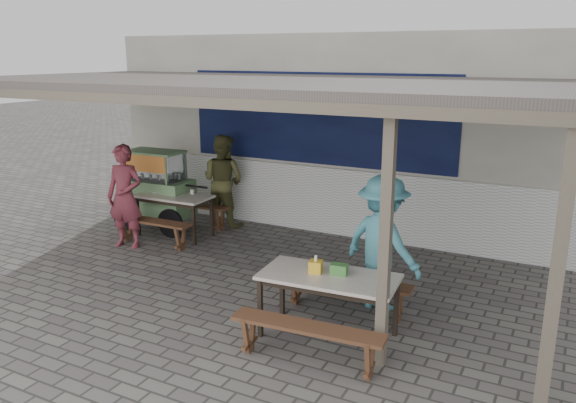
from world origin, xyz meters
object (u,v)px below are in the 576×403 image
(bench_right_street, at_px, (307,335))
(vendor_cart, at_px, (157,187))
(patron_right_table, at_px, (382,243))
(bench_left_wall, at_px, (194,210))
(table_right, at_px, (329,281))
(condiment_jar, at_px, (192,192))
(table_left, at_px, (174,200))
(bench_left_street, at_px, (153,227))
(patron_street_side, at_px, (125,196))
(patron_wall_side, at_px, (223,180))
(tissue_box, at_px, (316,267))
(condiment_bowl, at_px, (157,192))
(bench_right_wall, at_px, (346,287))
(donation_box, at_px, (339,269))

(bench_right_street, height_order, vendor_cart, vendor_cart)
(patron_right_table, bearing_deg, bench_left_wall, -0.83)
(table_right, relative_size, condiment_jar, 19.25)
(table_left, height_order, bench_right_street, table_left)
(bench_left_street, relative_size, patron_street_side, 0.82)
(bench_left_wall, distance_m, table_right, 4.78)
(bench_right_street, xyz_separation_m, vendor_cart, (-4.49, 3.01, 0.45))
(patron_right_table, bearing_deg, table_left, 6.43)
(table_right, height_order, patron_wall_side, patron_wall_side)
(table_right, xyz_separation_m, tissue_box, (-0.17, 0.01, 0.15))
(bench_left_wall, bearing_deg, condiment_bowl, -118.85)
(bench_left_wall, height_order, table_right, table_right)
(table_left, height_order, patron_right_table, patron_right_table)
(bench_left_street, relative_size, table_right, 0.90)
(bench_right_wall, height_order, condiment_bowl, condiment_bowl)
(bench_left_wall, distance_m, condiment_jar, 0.64)
(vendor_cart, bearing_deg, condiment_bowl, -50.31)
(bench_right_street, xyz_separation_m, patron_right_table, (0.24, 1.67, 0.52))
(patron_street_side, bearing_deg, bench_left_wall, 65.47)
(bench_left_wall, xyz_separation_m, patron_wall_side, (0.41, 0.37, 0.53))
(bench_left_street, relative_size, bench_right_wall, 0.86)
(table_right, relative_size, patron_right_table, 0.92)
(bench_right_wall, bearing_deg, table_left, 154.78)
(bench_right_street, relative_size, tissue_box, 11.83)
(bench_right_street, relative_size, patron_wall_side, 0.96)
(tissue_box, relative_size, condiment_jar, 1.69)
(table_left, distance_m, vendor_cart, 0.60)
(table_right, bearing_deg, condiment_bowl, 149.19)
(donation_box, relative_size, condiment_jar, 2.25)
(patron_wall_side, distance_m, patron_right_table, 4.32)
(patron_right_table, bearing_deg, condiment_jar, 2.54)
(bench_right_street, distance_m, patron_wall_side, 5.20)
(patron_street_side, distance_m, condiment_jar, 1.20)
(condiment_jar, xyz_separation_m, condiment_bowl, (-0.57, -0.26, -0.02))
(table_left, relative_size, patron_wall_side, 0.77)
(patron_wall_side, bearing_deg, vendor_cart, 40.10)
(patron_street_side, height_order, donation_box, patron_street_side)
(donation_box, bearing_deg, condiment_bowl, 154.71)
(tissue_box, bearing_deg, bench_right_wall, 80.03)
(table_left, distance_m, patron_wall_side, 1.06)
(table_right, distance_m, bench_right_street, 0.75)
(bench_left_wall, distance_m, patron_wall_side, 0.76)
(vendor_cart, bearing_deg, patron_wall_side, 36.36)
(patron_street_side, relative_size, tissue_box, 12.38)
(patron_right_table, xyz_separation_m, condiment_bowl, (-4.52, 1.11, -0.09))
(table_right, height_order, bench_right_wall, table_right)
(table_left, height_order, vendor_cart, vendor_cart)
(table_right, relative_size, tissue_box, 11.36)
(bench_left_street, xyz_separation_m, bench_right_street, (3.92, -2.21, 0.01))
(bench_left_wall, relative_size, condiment_bowl, 6.67)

